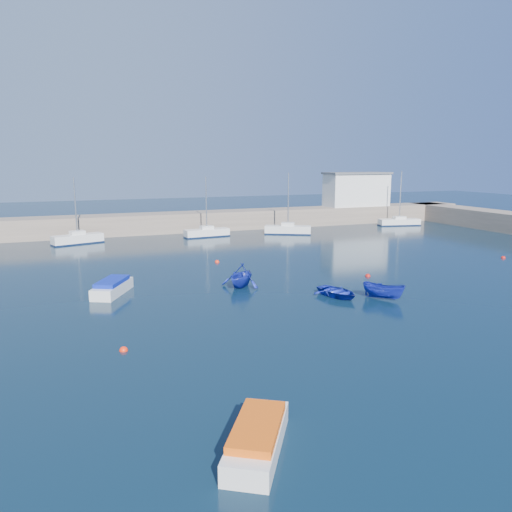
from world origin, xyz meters
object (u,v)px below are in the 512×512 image
object	(u,v)px
harbor_office	(356,190)
dinghy_center	(337,292)
sailboat_5	(78,239)
motorboat_3	(257,437)
dinghy_left	(241,275)
sailboat_7	(288,229)
motorboat_1	(112,287)
sailboat_6	(207,232)
sailboat_8	(399,222)
dinghy_right	(384,291)

from	to	relation	value
harbor_office	dinghy_center	distance (m)	45.83
sailboat_5	motorboat_3	bearing A→B (deg)	166.31
harbor_office	dinghy_left	xyz separation A→B (m)	(-31.05, -32.43, -4.19)
harbor_office	motorboat_3	bearing A→B (deg)	-125.43
sailboat_5	dinghy_center	distance (m)	35.61
sailboat_5	sailboat_7	distance (m)	26.52
motorboat_1	dinghy_center	xyz separation A→B (m)	(14.91, -6.70, -0.15)
sailboat_6	dinghy_center	xyz separation A→B (m)	(0.67, -31.43, -0.21)
motorboat_1	motorboat_3	bearing A→B (deg)	-55.97
sailboat_8	dinghy_left	distance (m)	44.21
dinghy_center	dinghy_right	world-z (taller)	dinghy_right
sailboat_5	sailboat_7	xyz separation A→B (m)	(26.46, -1.76, 0.00)
harbor_office	dinghy_center	xyz separation A→B (m)	(-25.63, -37.70, -4.74)
dinghy_center	motorboat_1	bearing A→B (deg)	141.57
sailboat_5	motorboat_1	distance (m)	24.97
harbor_office	dinghy_left	distance (m)	45.09
sailboat_6	motorboat_3	world-z (taller)	sailboat_6
dinghy_center	dinghy_right	size ratio (longest dim) A/B	1.12
harbor_office	sailboat_8	world-z (taller)	sailboat_8
motorboat_1	motorboat_3	distance (m)	22.70
harbor_office	sailboat_6	distance (m)	27.41
sailboat_8	dinghy_left	xyz separation A→B (m)	(-35.18, -26.77, 0.37)
sailboat_7	sailboat_8	size ratio (longest dim) A/B	1.00
sailboat_6	motorboat_1	size ratio (longest dim) A/B	1.64
harbor_office	dinghy_center	size ratio (longest dim) A/B	2.91
dinghy_center	dinghy_right	xyz separation A→B (m)	(2.65, -1.78, 0.24)
motorboat_1	dinghy_left	distance (m)	9.60
sailboat_7	sailboat_8	bearing A→B (deg)	-55.25
sailboat_7	motorboat_3	world-z (taller)	sailboat_7
sailboat_8	dinghy_left	world-z (taller)	sailboat_8
sailboat_6	sailboat_5	bearing A→B (deg)	83.66
motorboat_1	dinghy_left	xyz separation A→B (m)	(9.48, -1.43, 0.40)
harbor_office	sailboat_8	size ratio (longest dim) A/B	1.23
harbor_office	sailboat_6	bearing A→B (deg)	-166.61
dinghy_center	sailboat_5	bearing A→B (deg)	103.12
dinghy_right	sailboat_8	bearing A→B (deg)	17.21
harbor_office	sailboat_6	size ratio (longest dim) A/B	1.31
dinghy_right	sailboat_5	bearing A→B (deg)	85.57
harbor_office	motorboat_1	world-z (taller)	harbor_office
dinghy_left	dinghy_right	distance (m)	10.73
sailboat_5	sailboat_6	size ratio (longest dim) A/B	1.01
sailboat_6	dinghy_right	size ratio (longest dim) A/B	2.50
dinghy_center	dinghy_left	bearing A→B (deg)	121.61
sailboat_7	dinghy_right	xyz separation A→B (m)	(-7.45, -31.65, -0.03)
motorboat_1	sailboat_5	bearing A→B (deg)	121.24
sailboat_8	dinghy_center	world-z (taller)	sailboat_8
sailboat_5	sailboat_6	xyz separation A→B (m)	(15.69, -0.19, -0.05)
sailboat_6	sailboat_8	xyz separation A→B (m)	(30.43, 0.60, -0.02)
harbor_office	sailboat_7	distance (m)	17.95
sailboat_6	motorboat_1	bearing A→B (deg)	144.45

